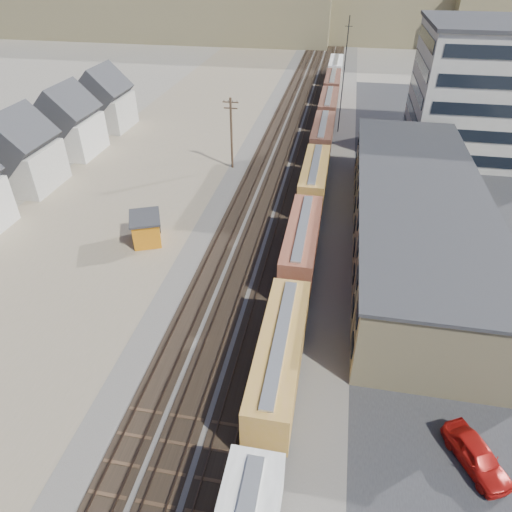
% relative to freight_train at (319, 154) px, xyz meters
% --- Properties ---
extents(ground, '(300.00, 300.00, 0.00)m').
position_rel_freight_train_xyz_m(ground, '(-3.80, -42.35, -2.79)').
color(ground, '#6B6356').
rests_on(ground, ground).
extents(ballast_bed, '(18.00, 200.00, 0.06)m').
position_rel_freight_train_xyz_m(ballast_bed, '(-3.80, 7.65, -2.76)').
color(ballast_bed, '#4C4742').
rests_on(ballast_bed, ground).
extents(dirt_yard, '(24.00, 180.00, 0.03)m').
position_rel_freight_train_xyz_m(dirt_yard, '(-23.80, -2.35, -2.78)').
color(dirt_yard, '#766B51').
rests_on(dirt_yard, ground).
extents(asphalt_lot, '(26.00, 120.00, 0.04)m').
position_rel_freight_train_xyz_m(asphalt_lot, '(18.20, -7.35, -2.77)').
color(asphalt_lot, '#232326').
rests_on(asphalt_lot, ground).
extents(rail_tracks, '(11.40, 200.00, 0.24)m').
position_rel_freight_train_xyz_m(rail_tracks, '(-4.35, 7.65, -2.68)').
color(rail_tracks, black).
rests_on(rail_tracks, ground).
extents(freight_train, '(3.00, 119.74, 4.46)m').
position_rel_freight_train_xyz_m(freight_train, '(0.00, 0.00, 0.00)').
color(freight_train, black).
rests_on(freight_train, ground).
extents(warehouse, '(12.40, 40.40, 7.25)m').
position_rel_freight_train_xyz_m(warehouse, '(11.18, -17.35, 0.86)').
color(warehouse, tan).
rests_on(warehouse, ground).
extents(office_tower, '(22.60, 18.60, 18.45)m').
position_rel_freight_train_xyz_m(office_tower, '(24.15, 12.60, 6.47)').
color(office_tower, '#9E998E').
rests_on(office_tower, ground).
extents(utility_pole_north, '(2.20, 0.32, 10.00)m').
position_rel_freight_train_xyz_m(utility_pole_north, '(-12.30, -0.35, 2.50)').
color(utility_pole_north, '#382619').
rests_on(utility_pole_north, ground).
extents(radio_mast, '(1.20, 0.16, 18.00)m').
position_rel_freight_train_xyz_m(radio_mast, '(2.20, 17.65, 6.33)').
color(radio_mast, black).
rests_on(radio_mast, ground).
extents(maintenance_shed, '(4.61, 5.10, 3.05)m').
position_rel_freight_train_xyz_m(maintenance_shed, '(-17.00, -21.29, -1.23)').
color(maintenance_shed, '#C37012').
rests_on(maintenance_shed, ground).
extents(parked_car_red, '(4.11, 5.37, 1.70)m').
position_rel_freight_train_xyz_m(parked_car_red, '(13.04, -42.15, -1.94)').
color(parked_car_red, '#A7130F').
rests_on(parked_car_red, ground).
extents(parked_car_blue, '(4.57, 5.59, 1.42)m').
position_rel_freight_train_xyz_m(parked_car_blue, '(20.74, 6.48, -2.09)').
color(parked_car_blue, '#171951').
rests_on(parked_car_blue, ground).
extents(parked_car_far, '(2.42, 4.90, 1.61)m').
position_rel_freight_train_xyz_m(parked_car_far, '(23.80, 12.86, -1.99)').
color(parked_car_far, silver).
rests_on(parked_car_far, ground).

